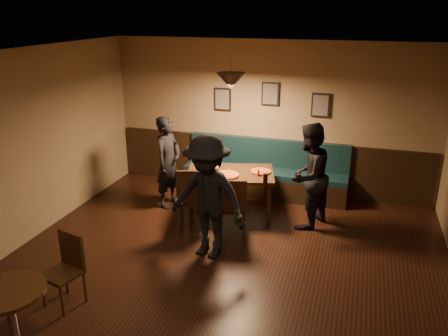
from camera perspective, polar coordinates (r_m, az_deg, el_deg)
name	(u,v)px	position (r m, az deg, el deg)	size (l,w,h in m)	color
floor	(208,291)	(5.78, -2.09, -15.38)	(7.00, 7.00, 0.00)	black
ceiling	(204,61)	(4.75, -2.52, 13.41)	(7.00, 7.00, 0.00)	silver
wall_back	(270,118)	(8.33, 5.84, 6.33)	(6.00, 6.00, 0.00)	#8C704F
wainscot	(268,165)	(8.55, 5.59, 0.42)	(5.88, 0.06, 1.00)	black
booth_bench	(265,169)	(8.30, 5.20, -0.17)	(3.00, 0.60, 1.00)	#0F232D
picture_left	(223,99)	(8.46, -0.18, 8.72)	(0.32, 0.04, 0.42)	black
picture_center	(270,94)	(8.21, 5.90, 9.34)	(0.32, 0.04, 0.42)	black
picture_right	(321,105)	(8.11, 12.16, 7.80)	(0.32, 0.04, 0.42)	black
pendant_lamp	(231,81)	(7.02, 0.87, 10.98)	(0.44, 0.44, 0.25)	black
dining_table	(230,193)	(7.54, 0.80, -3.23)	(1.41, 0.91, 0.76)	#321C0D
chair_near_left	(193,198)	(7.02, -3.94, -3.78)	(0.46, 0.46, 1.05)	black
chair_near_right	(232,206)	(6.83, 1.07, -4.79)	(0.43, 0.43, 0.97)	black
diner_left	(168,162)	(7.79, -7.09, 0.74)	(0.58, 0.38, 1.60)	black
diner_right	(308,176)	(7.10, 10.63, -1.02)	(0.82, 0.64, 1.69)	black
diner_front	(208,197)	(6.13, -2.10, -3.76)	(1.14, 0.65, 1.76)	black
pizza_a	(209,166)	(7.62, -1.94, 0.25)	(0.37, 0.37, 0.04)	gold
pizza_b	(227,175)	(7.22, 0.34, -0.87)	(0.39, 0.39, 0.04)	orange
pizza_c	(261,171)	(7.40, 4.71, -0.42)	(0.32, 0.32, 0.04)	#CB6226
soda_glass	(265,178)	(6.94, 5.27, -1.32)	(0.08, 0.08, 0.16)	black
tabasco_bottle	(259,173)	(7.23, 4.41, -0.58)	(0.03, 0.03, 0.12)	#8A0B04
napkin_a	(202,163)	(7.83, -2.75, 0.64)	(0.16, 0.16, 0.01)	#217C2F
napkin_b	(192,174)	(7.31, -4.02, -0.81)	(0.15, 0.15, 0.01)	#217B30
cutlery_set	(222,179)	(7.10, -0.25, -1.39)	(0.02, 0.20, 0.00)	silver
cafe_table	(13,323)	(5.13, -25.20, -17.38)	(0.73, 0.73, 0.77)	black
cafe_chair_far	(62,272)	(5.65, -19.90, -12.32)	(0.39, 0.39, 0.87)	black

